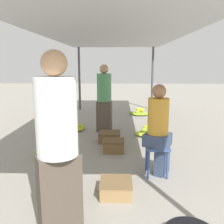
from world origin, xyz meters
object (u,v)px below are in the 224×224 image
at_px(banana_pile_left_3, 51,153).
at_px(banana_pile_left_1, 77,127).
at_px(crate_near, 116,188).
at_px(crate_far, 113,146).
at_px(banana_pile_right_1, 139,112).
at_px(vendor_foreground, 58,145).
at_px(banana_pile_left_0, 53,187).
at_px(banana_pile_right_0, 149,132).
at_px(shopper_walking_mid, 104,98).
at_px(vendor_seated, 159,129).
at_px(stool, 157,152).
at_px(banana_pile_left_2, 60,165).
at_px(crate_mid, 110,137).

bearing_deg(banana_pile_left_3, banana_pile_left_1, 84.65).
xyz_separation_m(crate_near, crate_far, (-0.07, 1.63, 0.01)).
distance_m(banana_pile_left_3, banana_pile_right_1, 4.23).
relative_size(vendor_foreground, banana_pile_left_0, 3.77).
relative_size(vendor_foreground, banana_pile_right_0, 2.92).
bearing_deg(shopper_walking_mid, banana_pile_left_1, 171.73).
bearing_deg(banana_pile_left_0, vendor_foreground, -69.53).
bearing_deg(vendor_seated, shopper_walking_mid, 111.34).
distance_m(banana_pile_left_0, shopper_walking_mid, 3.14).
relative_size(banana_pile_left_0, crate_far, 1.16).
bearing_deg(banana_pile_left_0, crate_near, -1.28).
relative_size(vendor_seated, banana_pile_right_1, 2.04).
bearing_deg(stool, crate_near, -134.57).
height_order(banana_pile_left_2, shopper_walking_mid, shopper_walking_mid).
height_order(banana_pile_left_2, banana_pile_right_1, banana_pile_left_2).
bearing_deg(shopper_walking_mid, banana_pile_left_2, -102.95).
bearing_deg(banana_pile_right_1, crate_far, -102.43).
bearing_deg(banana_pile_left_0, shopper_walking_mid, 80.85).
xyz_separation_m(vendor_foreground, shopper_walking_mid, (0.20, 3.79, -0.07)).
distance_m(crate_near, crate_mid, 2.23).
bearing_deg(banana_pile_left_2, crate_far, 50.02).
relative_size(banana_pile_left_1, banana_pile_left_3, 0.76).
bearing_deg(vendor_foreground, stool, 50.56).
bearing_deg(stool, crate_mid, 115.27).
height_order(banana_pile_left_2, crate_near, banana_pile_left_2).
relative_size(banana_pile_left_2, crate_near, 1.05).
bearing_deg(crate_mid, crate_near, -85.65).
bearing_deg(banana_pile_left_1, banana_pile_right_1, 49.02).
bearing_deg(stool, banana_pile_left_3, 158.66).
relative_size(vendor_seated, crate_mid, 2.95).
relative_size(vendor_foreground, banana_pile_right_1, 2.63).
distance_m(banana_pile_left_1, banana_pile_left_3, 1.84).
xyz_separation_m(banana_pile_right_0, banana_pile_right_1, (-0.04, 2.39, -0.00)).
xyz_separation_m(banana_pile_right_1, crate_near, (-0.69, -5.09, 0.02)).
bearing_deg(crate_near, banana_pile_left_2, 142.15).
bearing_deg(crate_near, vendor_foreground, -124.71).
distance_m(crate_far, shopper_walking_mid, 1.60).
bearing_deg(vendor_foreground, banana_pile_left_1, 97.14).
distance_m(banana_pile_left_0, crate_far, 1.78).
height_order(banana_pile_left_1, crate_near, banana_pile_left_1).
relative_size(vendor_foreground, vendor_seated, 1.29).
relative_size(banana_pile_right_1, shopper_walking_mid, 0.41).
height_order(stool, crate_near, stool).
height_order(banana_pile_right_0, crate_near, banana_pile_right_0).
bearing_deg(banana_pile_left_1, crate_mid, -46.98).
bearing_deg(crate_mid, banana_pile_left_2, -114.31).
bearing_deg(crate_near, stool, 45.43).
xyz_separation_m(vendor_seated, banana_pile_left_1, (-1.63, 2.51, -0.64)).
bearing_deg(banana_pile_left_1, vendor_seated, -57.11).
bearing_deg(crate_near, shopper_walking_mid, 96.19).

